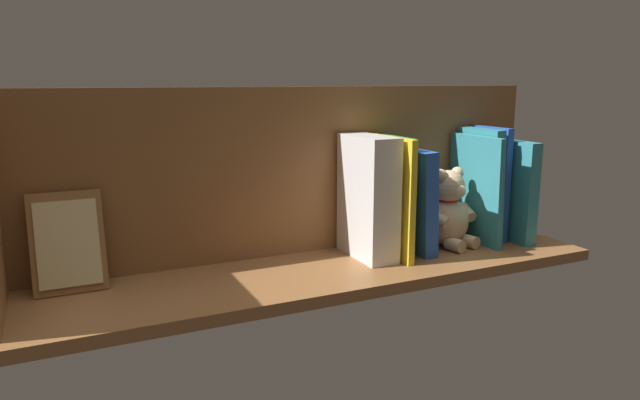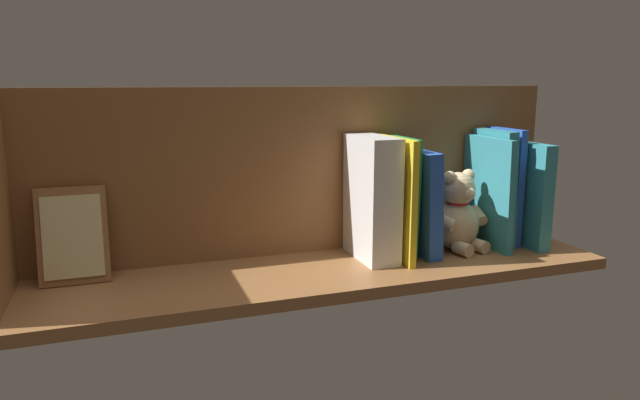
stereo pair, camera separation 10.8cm
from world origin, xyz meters
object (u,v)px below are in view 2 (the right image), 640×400
at_px(book_0, 522,193).
at_px(picture_frame_leaning, 73,236).
at_px(dictionary_thick_white, 372,198).
at_px(teddy_bear, 458,215).

relative_size(book_0, picture_frame_leaning, 1.31).
bearing_deg(dictionary_thick_white, book_0, 178.81).
xyz_separation_m(dictionary_thick_white, picture_frame_leaning, (0.55, -0.05, -0.04)).
bearing_deg(book_0, dictionary_thick_white, -1.19).
height_order(teddy_bear, picture_frame_leaning, same).
relative_size(dictionary_thick_white, picture_frame_leaning, 1.44).
xyz_separation_m(teddy_bear, picture_frame_leaning, (0.75, -0.05, 0.01)).
distance_m(teddy_bear, picture_frame_leaning, 0.75).
xyz_separation_m(book_0, teddy_bear, (0.16, -0.00, -0.04)).
height_order(book_0, dictionary_thick_white, dictionary_thick_white).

